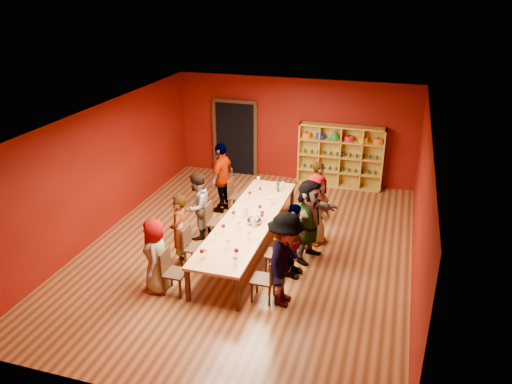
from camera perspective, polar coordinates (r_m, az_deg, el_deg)
room_shell at (r=10.54m, az=-0.92°, el=0.56°), size 7.10×9.10×3.04m
tasting_table at (r=10.88m, az=-0.89°, el=-3.34°), size 1.10×4.50×0.75m
doorway at (r=15.17m, az=-2.34°, el=6.22°), size 1.40×0.17×2.30m
shelving_unit at (r=14.42m, az=9.66°, el=4.40°), size 2.40×0.40×1.80m
chair_person_left_0 at (r=9.68m, az=-9.70°, el=-8.72°), size 0.42×0.42×0.89m
person_left_0 at (r=9.68m, az=-11.41°, el=-7.14°), size 0.62×0.82×1.49m
chair_person_left_1 at (r=10.45m, az=-7.33°, el=-5.99°), size 0.42×0.42×0.89m
person_left_1 at (r=10.42m, az=-8.79°, el=-4.38°), size 0.54×0.65×1.57m
chair_person_left_2 at (r=11.42m, az=-4.93°, el=-3.19°), size 0.42×0.42×0.89m
person_left_2 at (r=11.43m, az=-6.74°, el=-1.64°), size 0.54×0.82×1.57m
chair_person_left_4 at (r=12.72m, az=-2.43°, el=-0.25°), size 0.42×0.42×0.89m
person_left_4 at (r=12.67m, az=-3.90°, el=1.65°), size 0.59×1.11×1.82m
chair_person_right_0 at (r=9.33m, az=1.31°, el=-9.68°), size 0.42×0.42×0.89m
person_right_0 at (r=9.04m, az=3.35°, el=-7.77°), size 0.55×1.20×1.83m
chair_person_right_1 at (r=10.12m, az=2.78°, el=-6.84°), size 0.42×0.42×0.89m
person_right_1 at (r=9.93m, az=4.26°, el=-5.58°), size 0.54×0.97×1.58m
chair_person_right_2 at (r=10.76m, az=3.76°, el=-4.91°), size 0.42×0.42×0.89m
person_right_2 at (r=10.50m, az=6.09°, el=-3.26°), size 0.99×1.74×1.81m
chair_person_right_3 at (r=11.42m, az=4.64°, el=-3.18°), size 0.42×0.42×0.89m
person_right_3 at (r=11.21m, az=6.82°, el=-1.96°), size 0.73×0.91×1.64m
chair_person_right_4 at (r=12.42m, az=5.75°, el=-0.96°), size 0.42×0.42×0.89m
person_right_4 at (r=12.26m, az=7.19°, el=0.04°), size 0.44×0.58×1.54m
wine_glass_0 at (r=10.80m, az=-2.58°, el=-2.42°), size 0.08×0.08×0.20m
wine_glass_1 at (r=11.45m, az=1.63°, el=-0.77°), size 0.09×0.09×0.22m
wine_glass_2 at (r=11.00m, az=-2.58°, el=-1.86°), size 0.09×0.09×0.21m
wine_glass_3 at (r=10.00m, az=-0.81°, el=-4.63°), size 0.08×0.08×0.20m
wine_glass_4 at (r=12.59m, az=0.27°, el=1.55°), size 0.09×0.09×0.22m
wine_glass_5 at (r=10.36m, az=-1.97°, el=-3.49°), size 0.09×0.09×0.22m
wine_glass_6 at (r=10.22m, az=-3.75°, el=-3.94°), size 0.09×0.09×0.21m
wine_glass_7 at (r=10.67m, az=0.67°, el=-2.71°), size 0.08×0.08×0.20m
wine_glass_8 at (r=10.00m, az=-4.61°, el=-4.75°), size 0.08×0.08×0.19m
wine_glass_9 at (r=9.32m, az=-2.28°, el=-6.75°), size 0.09×0.09×0.22m
wine_glass_10 at (r=12.34m, az=3.09°, el=0.97°), size 0.08×0.08×0.20m
wine_glass_11 at (r=12.03m, az=0.48°, el=0.34°), size 0.07×0.07×0.18m
wine_glass_12 at (r=9.36m, az=-6.21°, el=-6.79°), size 0.08×0.08×0.21m
wine_glass_13 at (r=11.06m, az=0.44°, el=-1.72°), size 0.08×0.08×0.20m
wine_glass_14 at (r=9.12m, az=-2.46°, el=-7.57°), size 0.08×0.08×0.20m
wine_glass_15 at (r=9.40m, az=-5.78°, el=-6.65°), size 0.08×0.08×0.21m
wine_glass_16 at (r=11.76m, az=-0.71°, el=-0.16°), size 0.08×0.08×0.20m
wine_glass_17 at (r=12.15m, az=2.80°, el=0.53°), size 0.07×0.07×0.18m
wine_glass_18 at (r=9.66m, az=-3.27°, el=-5.67°), size 0.09×0.09×0.21m
wine_glass_19 at (r=11.52m, az=2.00°, el=-0.74°), size 0.07×0.07×0.19m
wine_glass_20 at (r=10.78m, az=0.72°, el=-2.41°), size 0.08×0.08×0.20m
spittoon_bowl at (r=10.62m, az=-0.22°, el=-3.26°), size 0.32×0.32×0.17m
carafe_a at (r=10.89m, az=-1.18°, el=-2.24°), size 0.13×0.13×0.29m
carafe_b at (r=10.48m, az=-0.21°, el=-3.38°), size 0.11×0.11×0.26m
wine_bottle at (r=12.20m, az=2.54°, el=0.60°), size 0.09×0.09×0.31m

